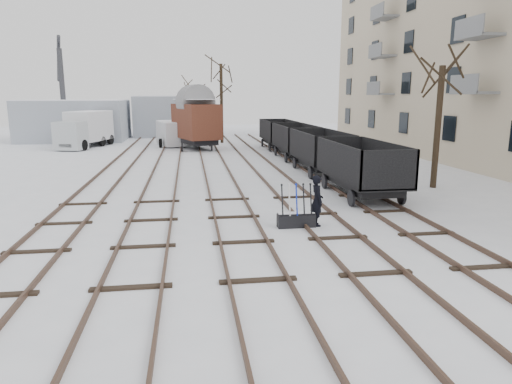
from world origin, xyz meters
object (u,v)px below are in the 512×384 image
Objects in this scene: box_van_wagon at (196,120)px; panel_van at (173,133)px; freight_wagon_a at (360,176)px; ground_frame at (296,219)px; lorry at (85,129)px; crane at (65,115)px; worker at (317,200)px.

panel_van is at bearing 105.61° from box_van_wagon.
freight_wagon_a is 21.30m from box_van_wagon.
box_van_wagon is (-2.95, 24.57, 2.15)m from ground_frame.
lorry is (-9.57, 2.57, -0.82)m from box_van_wagon.
lorry is at bearing 146.11° from box_van_wagon.
crane is at bearing 128.86° from box_van_wagon.
box_van_wagon reaches higher than freight_wagon_a.
box_van_wagon is at bearing -68.97° from panel_van.
crane reaches higher than box_van_wagon.
worker is at bearing -81.03° from crane.
ground_frame is 0.21× the size of lorry.
lorry reaches higher than worker.
lorry is (-12.52, 27.14, 1.33)m from ground_frame.
ground_frame is 0.97m from worker.
freight_wagon_a reaches higher than ground_frame.
crane reaches higher than ground_frame.
worker is 0.25× the size of lorry.
box_van_wagon reaches higher than worker.
box_van_wagon is (-3.70, 24.47, 1.55)m from worker.
ground_frame is 0.24× the size of box_van_wagon.
freight_wagon_a is 0.97× the size of box_van_wagon.
box_van_wagon is 1.14× the size of panel_van.
freight_wagon_a reaches higher than panel_van.
box_van_wagon is 3.91m from panel_van.
freight_wagon_a is at bearing -72.81° from crane.
worker reaches higher than ground_frame.
worker is 5.46m from freight_wagon_a.
ground_frame is 0.84× the size of worker.
panel_van is (-5.79, 27.51, 0.26)m from worker.
crane is (-16.20, 32.36, 1.74)m from worker.
worker is 0.29× the size of box_van_wagon.
ground_frame is at bearing -131.68° from freight_wagon_a.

